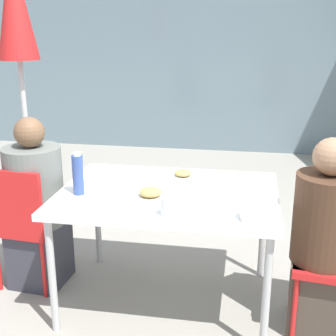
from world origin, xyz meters
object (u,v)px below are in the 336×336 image
at_px(bottle, 78,174).
at_px(salad_bowl, 259,214).
at_px(chair_left, 24,218).
at_px(drinking_cup, 168,207).
at_px(chair_right, 331,245).
at_px(person_left, 36,209).
at_px(person_right, 323,244).
at_px(closed_umbrella, 16,23).

xyz_separation_m(bottle, salad_bowl, (1.06, -0.20, -0.09)).
height_order(chair_left, drinking_cup, chair_left).
xyz_separation_m(chair_left, chair_right, (1.94, -0.06, 0.00)).
relative_size(person_left, person_right, 1.01).
bearing_deg(closed_umbrella, drinking_cup, -42.17).
xyz_separation_m(chair_left, drinking_cup, (1.03, -0.37, 0.30)).
xyz_separation_m(drinking_cup, salad_bowl, (0.48, 0.03, -0.02)).
distance_m(chair_left, drinking_cup, 1.13).
distance_m(person_left, bottle, 0.56).
bearing_deg(closed_umbrella, salad_bowl, -33.58).
relative_size(closed_umbrella, salad_bowl, 11.93).
distance_m(chair_left, person_right, 1.88).
height_order(person_right, salad_bowl, person_right).
distance_m(person_right, drinking_cup, 0.92).
height_order(chair_left, person_right, person_right).
distance_m(person_right, closed_umbrella, 2.77).
height_order(person_left, bottle, person_left).
distance_m(chair_right, salad_bowl, 0.59).
bearing_deg(closed_umbrella, chair_right, -22.70).
distance_m(chair_left, person_left, 0.10).
height_order(chair_left, bottle, bottle).
bearing_deg(chair_right, person_right, 58.07).
height_order(person_right, bottle, person_right).
height_order(chair_right, closed_umbrella, closed_umbrella).
bearing_deg(salad_bowl, drinking_cup, -176.74).
bearing_deg(chair_right, chair_left, 6.06).
bearing_deg(person_left, salad_bowl, -10.96).
xyz_separation_m(person_left, bottle, (0.39, -0.21, 0.34)).
xyz_separation_m(chair_right, drinking_cup, (-0.91, -0.31, 0.30)).
bearing_deg(bottle, salad_bowl, -10.92).
bearing_deg(drinking_cup, salad_bowl, 3.26).
distance_m(chair_left, bottle, 0.60).
height_order(person_right, drinking_cup, person_right).
relative_size(chair_right, person_right, 0.75).
bearing_deg(salad_bowl, person_right, 29.69).
relative_size(chair_right, bottle, 3.37).
bearing_deg(chair_left, drinking_cup, -14.60).
relative_size(closed_umbrella, drinking_cup, 23.10).
bearing_deg(drinking_cup, person_right, 15.75).
bearing_deg(closed_umbrella, person_left, -61.98).
xyz_separation_m(chair_right, bottle, (-1.49, -0.08, 0.38)).
bearing_deg(chair_left, person_left, 58.07).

